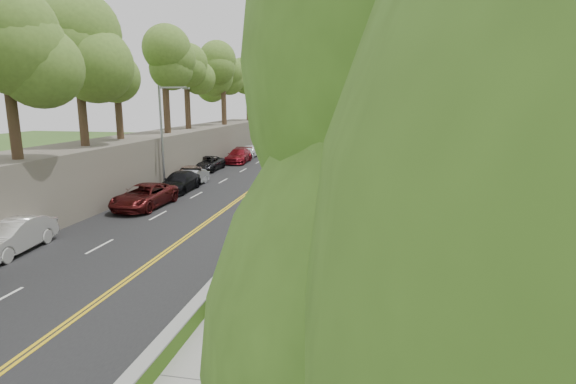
{
  "coord_description": "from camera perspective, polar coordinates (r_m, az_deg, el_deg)",
  "views": [
    {
      "loc": [
        5.69,
        -18.53,
        7.03
      ],
      "look_at": [
        0.5,
        8.0,
        1.4
      ],
      "focal_mm": 28.0,
      "sensor_mm": 36.0,
      "label": 1
    }
  ],
  "objects": [
    {
      "name": "concrete_block",
      "position": [
        19.3,
        3.02,
        -8.15
      ],
      "size": [
        1.25,
        0.95,
        0.82
      ],
      "primitive_type": "cube",
      "rotation": [
        0.0,
        0.0,
        0.02
      ],
      "color": "gray",
      "rests_on": "sidewalk"
    },
    {
      "name": "signpost",
      "position": [
        16.96,
        -5.36,
        -5.66
      ],
      "size": [
        0.62,
        0.09,
        3.1
      ],
      "color": "gray",
      "rests_on": "sidewalk"
    },
    {
      "name": "car_7",
      "position": [
        50.25,
        -6.27,
        4.6
      ],
      "size": [
        2.5,
        5.51,
        1.57
      ],
      "primitive_type": "imported",
      "rotation": [
        0.0,
        0.0,
        0.06
      ],
      "color": "maroon",
      "rests_on": "road"
    },
    {
      "name": "sidewalk",
      "position": [
        34.39,
        5.6,
        -0.04
      ],
      "size": [
        4.2,
        66.0,
        0.05
      ],
      "primitive_type": "cube",
      "color": "gray",
      "rests_on": "ground"
    },
    {
      "name": "car_6",
      "position": [
        45.18,
        -10.2,
        3.57
      ],
      "size": [
        2.41,
        5.08,
        1.4
      ],
      "primitive_type": "imported",
      "rotation": [
        0.0,
        0.0,
        0.02
      ],
      "color": "black",
      "rests_on": "road"
    },
    {
      "name": "jersey_barrier",
      "position": [
        34.62,
        1.82,
        0.55
      ],
      "size": [
        0.42,
        66.0,
        0.6
      ],
      "primitive_type": "cube",
      "color": "#7EF01F",
      "rests_on": "ground"
    },
    {
      "name": "ground",
      "position": [
        20.61,
        -5.7,
        -8.23
      ],
      "size": [
        140.0,
        140.0,
        0.0
      ],
      "primitive_type": "plane",
      "color": "#33511E",
      "rests_on": "ground"
    },
    {
      "name": "painter_3",
      "position": [
        21.34,
        -0.88,
        -5.15
      ],
      "size": [
        0.75,
        1.08,
        1.54
      ],
      "primitive_type": "imported",
      "rotation": [
        0.0,
        0.0,
        1.76
      ],
      "color": "#915041",
      "rests_on": "sidewalk"
    },
    {
      "name": "car_1",
      "position": [
        24.32,
        -31.69,
        -4.82
      ],
      "size": [
        2.15,
        4.91,
        1.57
      ],
      "primitive_type": "imported",
      "rotation": [
        0.0,
        0.0,
        0.1
      ],
      "color": "silver",
      "rests_on": "road"
    },
    {
      "name": "car_3",
      "position": [
        35.48,
        -13.59,
        1.27
      ],
      "size": [
        2.18,
        5.09,
        1.46
      ],
      "primitive_type": "imported",
      "rotation": [
        0.0,
        0.0,
        0.03
      ],
      "color": "black",
      "rests_on": "road"
    },
    {
      "name": "painter_0",
      "position": [
        26.1,
        -0.16,
        -1.91
      ],
      "size": [
        0.66,
        0.88,
        1.62
      ],
      "primitive_type": "imported",
      "rotation": [
        0.0,
        0.0,
        1.38
      ],
      "color": "yellow",
      "rests_on": "sidewalk"
    },
    {
      "name": "chainlink_fence",
      "position": [
        34.08,
        9.15,
        1.42
      ],
      "size": [
        0.04,
        66.0,
        2.0
      ],
      "primitive_type": "cube",
      "color": "slate",
      "rests_on": "ground"
    },
    {
      "name": "car_2",
      "position": [
        30.71,
        -17.78,
        -0.51
      ],
      "size": [
        2.64,
        5.54,
        1.53
      ],
      "primitive_type": "imported",
      "rotation": [
        0.0,
        0.0,
        -0.02
      ],
      "color": "#551515",
      "rests_on": "road"
    },
    {
      "name": "rock_embankment",
      "position": [
        38.96,
        -18.59,
        3.73
      ],
      "size": [
        5.0,
        66.0,
        4.0
      ],
      "primitive_type": "cube",
      "color": "#595147",
      "rests_on": "ground"
    },
    {
      "name": "car_8",
      "position": [
        55.23,
        -4.8,
        5.26
      ],
      "size": [
        2.15,
        4.66,
        1.55
      ],
      "primitive_type": "imported",
      "rotation": [
        0.0,
        0.0,
        -0.07
      ],
      "color": "white",
      "rests_on": "road"
    },
    {
      "name": "painter_2",
      "position": [
        21.07,
        -2.77,
        -5.18
      ],
      "size": [
        0.9,
        1.0,
        1.68
      ],
      "primitive_type": "imported",
      "rotation": [
        0.0,
        0.0,
        1.17
      ],
      "color": "black",
      "rests_on": "sidewalk"
    },
    {
      "name": "trees_embankment",
      "position": [
        38.54,
        -18.77,
        16.33
      ],
      "size": [
        6.4,
        66.0,
        13.0
      ],
      "primitive_type": null,
      "color": "olive",
      "rests_on": "rock_embankment"
    },
    {
      "name": "trees_fenceside",
      "position": [
        33.55,
        13.58,
        11.39
      ],
      "size": [
        7.0,
        66.0,
        14.0
      ],
      "primitive_type": null,
      "color": "#56882D",
      "rests_on": "ground"
    },
    {
      "name": "streetlight",
      "position": [
        36.39,
        -15.44,
        7.58
      ],
      "size": [
        2.52,
        0.22,
        8.0
      ],
      "color": "gray",
      "rests_on": "ground"
    },
    {
      "name": "person_far",
      "position": [
        35.58,
        8.51,
        1.78
      ],
      "size": [
        1.09,
        0.55,
        1.78
      ],
      "primitive_type": "imported",
      "rotation": [
        0.0,
        0.0,
        3.25
      ],
      "color": "black",
      "rests_on": "sidewalk"
    },
    {
      "name": "car_5",
      "position": [
        37.47,
        -12.19,
        1.78
      ],
      "size": [
        1.78,
        4.14,
        1.33
      ],
      "primitive_type": "imported",
      "rotation": [
        0.0,
        0.0,
        -0.09
      ],
      "color": "#A1A3A9",
      "rests_on": "road"
    },
    {
      "name": "road",
      "position": [
        36.0,
        -7.09,
        0.44
      ],
      "size": [
        11.2,
        66.0,
        0.04
      ],
      "primitive_type": "cube",
      "color": "black",
      "rests_on": "ground"
    },
    {
      "name": "painter_1",
      "position": [
        29.82,
        2.66,
        -0.03
      ],
      "size": [
        0.57,
        0.73,
        1.78
      ],
      "primitive_type": "imported",
      "rotation": [
        0.0,
        0.0,
        1.8
      ],
      "color": "silver",
      "rests_on": "sidewalk"
    },
    {
      "name": "construction_barrel",
      "position": [
        45.02,
        9.2,
        3.27
      ],
      "size": [
        0.54,
        0.54,
        0.89
      ],
      "primitive_type": "cylinder",
      "color": "#D47500",
      "rests_on": "sidewalk"
    },
    {
      "name": "car_4",
      "position": [
        39.58,
        -12.57,
        2.32
      ],
      "size": [
        1.89,
        4.16,
        1.38
      ],
      "primitive_type": "imported",
      "rotation": [
        0.0,
        0.0,
        0.06
      ],
      "color": "tan",
      "rests_on": "road"
    }
  ]
}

